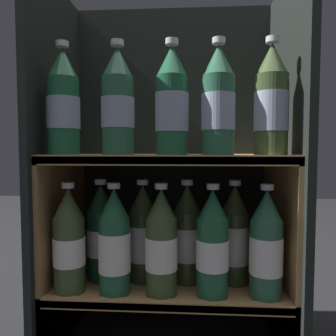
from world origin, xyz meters
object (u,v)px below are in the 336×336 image
at_px(bottle_upper_front_3, 218,104).
at_px(bottle_upper_front_4, 271,104).
at_px(bottle_lower_front_2, 161,245).
at_px(bottle_lower_front_4, 266,247).
at_px(bottle_upper_front_0, 63,105).
at_px(bottle_upper_front_1, 118,105).
at_px(bottle_lower_front_1, 114,245).
at_px(bottle_lower_back_0, 101,234).
at_px(bottle_lower_back_1, 143,236).
at_px(bottle_lower_back_2, 187,236).
at_px(bottle_lower_back_3, 234,237).
at_px(bottle_upper_front_2, 172,105).
at_px(bottle_lower_front_3, 212,246).
at_px(bottle_lower_front_0, 69,243).

bearing_deg(bottle_upper_front_3, bottle_upper_front_4, 0.00).
bearing_deg(bottle_lower_front_2, bottle_lower_front_4, 0.00).
distance_m(bottle_upper_front_0, bottle_upper_front_1, 0.14).
distance_m(bottle_lower_front_1, bottle_lower_front_2, 0.12).
distance_m(bottle_lower_back_0, bottle_lower_back_1, 0.12).
bearing_deg(bottle_lower_back_2, bottle_lower_front_4, -24.51).
bearing_deg(bottle_lower_back_3, bottle_lower_front_4, -53.61).
bearing_deg(bottle_upper_front_0, bottle_lower_back_3, 11.46).
bearing_deg(bottle_upper_front_4, bottle_lower_front_1, -180.00).
xyz_separation_m(bottle_upper_front_1, bottle_upper_front_2, (0.13, -0.00, -0.00)).
height_order(bottle_upper_front_1, bottle_lower_back_3, bottle_upper_front_1).
bearing_deg(bottle_lower_front_3, bottle_upper_front_4, -0.00).
bearing_deg(bottle_lower_back_3, bottle_upper_front_3, -121.54).
relative_size(bottle_lower_back_2, bottle_lower_back_3, 1.00).
xyz_separation_m(bottle_lower_front_2, bottle_lower_front_3, (0.13, 0.00, 0.00)).
height_order(bottle_upper_front_1, bottle_upper_front_3, same).
height_order(bottle_lower_front_2, bottle_lower_back_2, same).
bearing_deg(bottle_upper_front_1, bottle_lower_front_0, 180.00).
distance_m(bottle_upper_front_0, bottle_lower_back_0, 0.37).
bearing_deg(bottle_upper_front_1, bottle_upper_front_4, -0.00).
xyz_separation_m(bottle_lower_front_3, bottle_lower_back_2, (-0.06, 0.09, -0.00)).
xyz_separation_m(bottle_lower_front_4, bottle_lower_back_2, (-0.20, 0.09, 0.00)).
relative_size(bottle_upper_front_4, bottle_lower_front_1, 1.00).
height_order(bottle_upper_front_2, bottle_lower_back_0, bottle_upper_front_2).
bearing_deg(bottle_lower_back_1, bottle_upper_front_0, -154.37).
relative_size(bottle_lower_front_3, bottle_lower_back_3, 1.00).
bearing_deg(bottle_lower_front_0, bottle_lower_front_1, -0.00).
distance_m(bottle_upper_front_4, bottle_lower_back_2, 0.42).
bearing_deg(bottle_lower_back_0, bottle_lower_front_2, -26.54).
relative_size(bottle_upper_front_3, bottle_lower_front_4, 1.00).
height_order(bottle_upper_front_0, bottle_upper_front_1, same).
bearing_deg(bottle_lower_front_4, bottle_upper_front_2, 180.00).
bearing_deg(bottle_lower_front_0, bottle_lower_front_4, -0.00).
bearing_deg(bottle_upper_front_4, bottle_lower_back_1, 164.69).
xyz_separation_m(bottle_lower_front_3, bottle_lower_back_3, (0.07, 0.09, -0.00)).
bearing_deg(bottle_lower_front_1, bottle_lower_front_4, 0.00).
bearing_deg(bottle_lower_front_4, bottle_lower_front_2, 180.00).
bearing_deg(bottle_lower_front_4, bottle_upper_front_0, 180.00).
distance_m(bottle_upper_front_1, bottle_lower_back_3, 0.47).
distance_m(bottle_upper_front_1, bottle_upper_front_4, 0.37).
height_order(bottle_upper_front_3, bottle_lower_back_1, bottle_upper_front_3).
height_order(bottle_upper_front_4, bottle_lower_back_0, bottle_upper_front_4).
bearing_deg(bottle_lower_front_2, bottle_upper_front_1, 180.00).
relative_size(bottle_upper_front_1, bottle_lower_back_2, 1.00).
height_order(bottle_lower_front_1, bottle_lower_front_3, same).
xyz_separation_m(bottle_upper_front_1, bottle_upper_front_3, (0.25, -0.00, -0.00)).
bearing_deg(bottle_lower_front_0, bottle_lower_back_2, 16.47).
bearing_deg(bottle_lower_back_3, bottle_upper_front_0, -168.54).
height_order(bottle_upper_front_2, bottle_upper_front_3, same).
height_order(bottle_lower_front_2, bottle_lower_front_3, same).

